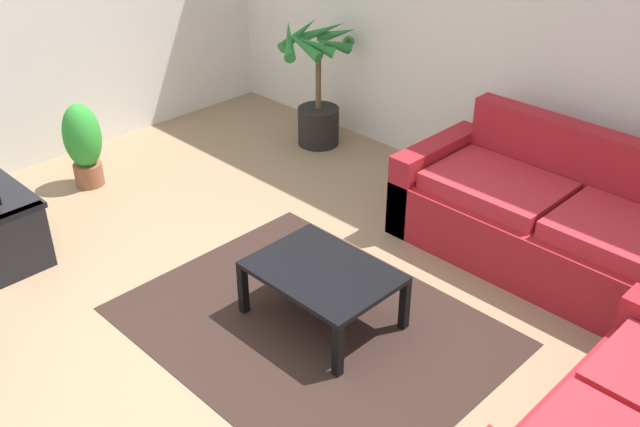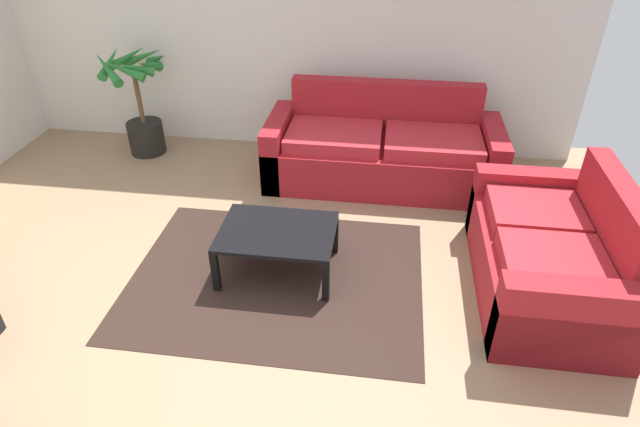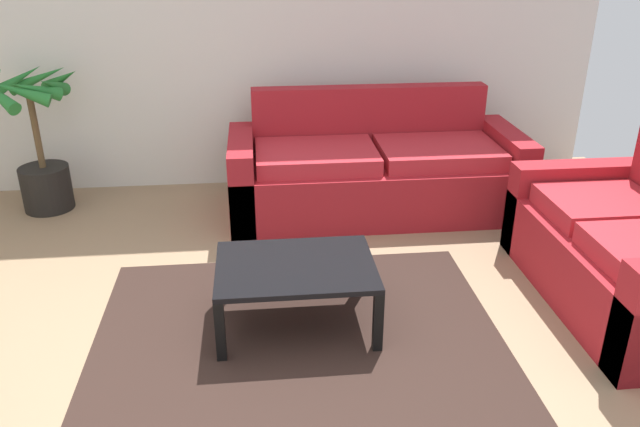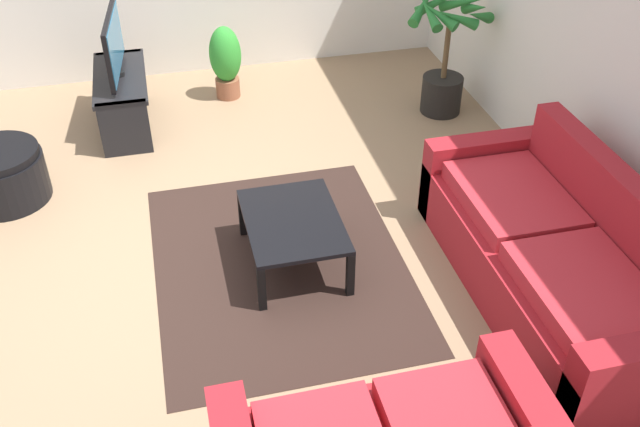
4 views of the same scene
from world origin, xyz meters
name	(u,v)px [view 2 (image 2 of 4)]	position (x,y,z in m)	size (l,w,h in m)	color
ground_plane	(212,335)	(0.00, 0.00, 0.00)	(6.60, 6.60, 0.00)	#937556
wall_back	(289,20)	(0.00, 3.00, 1.35)	(6.00, 0.06, 2.70)	silver
couch_main	(382,152)	(1.03, 2.28, 0.30)	(2.22, 0.90, 0.90)	maroon
couch_loveseat	(550,257)	(2.28, 0.79, 0.30)	(0.90, 1.55, 0.90)	maroon
coffee_table	(277,235)	(0.31, 0.74, 0.33)	(0.86, 0.63, 0.37)	black
area_rug	(277,277)	(0.31, 0.64, 0.00)	(2.20, 1.70, 0.01)	black
potted_palm	(140,107)	(-1.53, 2.55, 0.52)	(0.80, 0.80, 1.13)	black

